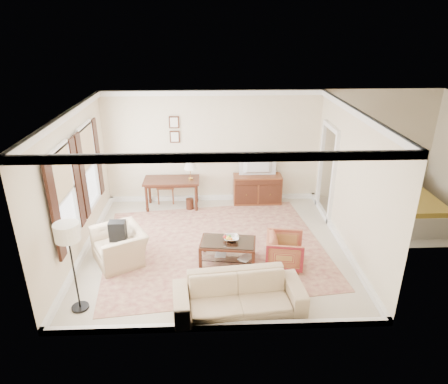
{
  "coord_description": "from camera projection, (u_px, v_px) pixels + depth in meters",
  "views": [
    {
      "loc": [
        -0.12,
        -7.34,
        4.45
      ],
      "look_at": [
        0.2,
        0.3,
        1.15
      ],
      "focal_mm": 32.0,
      "sensor_mm": 36.0,
      "label": 1
    }
  ],
  "objects": [
    {
      "name": "fruit_bowl",
      "position": [
        231.0,
        238.0,
        7.85
      ],
      "size": [
        0.42,
        0.42,
        0.1
      ],
      "primitive_type": "imported",
      "color": "silver",
      "rests_on": "coffee_table"
    },
    {
      "name": "desk_lamp",
      "position": [
        190.0,
        170.0,
        9.96
      ],
      "size": [
        0.32,
        0.32,
        0.5
      ],
      "primitive_type": null,
      "color": "silver",
      "rests_on": "writing_desk"
    },
    {
      "name": "annex_bedroom",
      "position": [
        401.0,
        206.0,
        9.59
      ],
      "size": [
        3.0,
        2.7,
        2.9
      ],
      "color": "beige",
      "rests_on": "ground"
    },
    {
      "name": "floor_lamp",
      "position": [
        68.0,
        239.0,
        6.17
      ],
      "size": [
        0.39,
        0.39,
        1.6
      ],
      "color": "black",
      "rests_on": "room_shell"
    },
    {
      "name": "tv",
      "position": [
        258.0,
        159.0,
        10.09
      ],
      "size": [
        0.9,
        0.52,
        0.12
      ],
      "primitive_type": "imported",
      "rotation": [
        0.0,
        0.0,
        3.14
      ],
      "color": "black",
      "rests_on": "sideboard"
    },
    {
      "name": "coffee_table",
      "position": [
        228.0,
        246.0,
        7.88
      ],
      "size": [
        1.16,
        0.77,
        0.46
      ],
      "rotation": [
        0.0,
        0.0,
        -0.14
      ],
      "color": "#3E1C11",
      "rests_on": "room_shell"
    },
    {
      "name": "desk_chair",
      "position": [
        166.0,
        183.0,
        10.45
      ],
      "size": [
        0.5,
        0.5,
        1.05
      ],
      "primitive_type": null,
      "rotation": [
        0.0,
        0.0,
        -0.11
      ],
      "color": "brown",
      "rests_on": "room_shell"
    },
    {
      "name": "club_armchair",
      "position": [
        119.0,
        241.0,
        7.85
      ],
      "size": [
        1.09,
        1.23,
        0.9
      ],
      "primitive_type": "imported",
      "rotation": [
        0.0,
        0.0,
        -1.07
      ],
      "color": "tan",
      "rests_on": "room_shell"
    },
    {
      "name": "backpack",
      "position": [
        117.0,
        229.0,
        7.8
      ],
      "size": [
        0.38,
        0.38,
        0.4
      ],
      "primitive_type": "cube",
      "rotation": [
        0.0,
        0.0,
        -0.82
      ],
      "color": "black",
      "rests_on": "club_armchair"
    },
    {
      "name": "rug",
      "position": [
        215.0,
        246.0,
        8.52
      ],
      "size": [
        4.93,
        4.36,
        0.01
      ],
      "primitive_type": "cube",
      "rotation": [
        0.0,
        0.0,
        0.11
      ],
      "color": "maroon",
      "rests_on": "room_shell"
    },
    {
      "name": "sideboard",
      "position": [
        257.0,
        189.0,
        10.44
      ],
      "size": [
        1.24,
        0.48,
        0.76
      ],
      "primitive_type": "cube",
      "color": "brown",
      "rests_on": "room_shell"
    },
    {
      "name": "sofa",
      "position": [
        239.0,
        289.0,
        6.49
      ],
      "size": [
        2.19,
        0.84,
        0.84
      ],
      "primitive_type": "imported",
      "rotation": [
        0.0,
        0.0,
        0.1
      ],
      "color": "tan",
      "rests_on": "room_shell"
    },
    {
      "name": "writing_desk",
      "position": [
        172.0,
        184.0,
        10.08
      ],
      "size": [
        1.39,
        0.7,
        0.76
      ],
      "color": "#3E1C11",
      "rests_on": "room_shell"
    },
    {
      "name": "striped_armchair",
      "position": [
        285.0,
        249.0,
        7.73
      ],
      "size": [
        0.77,
        0.8,
        0.72
      ],
      "primitive_type": "imported",
      "rotation": [
        0.0,
        0.0,
        1.4
      ],
      "color": "maroon",
      "rests_on": "room_shell"
    },
    {
      "name": "book_a",
      "position": [
        216.0,
        253.0,
        7.95
      ],
      "size": [
        0.28,
        0.08,
        0.38
      ],
      "primitive_type": "imported",
      "rotation": [
        0.0,
        0.0,
        -0.15
      ],
      "color": "brown",
      "rests_on": "coffee_table"
    },
    {
      "name": "framed_prints",
      "position": [
        174.0,
        129.0,
        9.96
      ],
      "size": [
        0.25,
        0.04,
        0.68
      ],
      "primitive_type": null,
      "color": "#3E1C11",
      "rests_on": "room_shell"
    },
    {
      "name": "doorway",
      "position": [
        326.0,
        173.0,
        9.55
      ],
      "size": [
        0.1,
        1.12,
        2.25
      ],
      "primitive_type": null,
      "color": "white",
      "rests_on": "room_shell"
    },
    {
      "name": "window_front",
      "position": [
        65.0,
        196.0,
        7.14
      ],
      "size": [
        0.12,
        1.56,
        1.8
      ],
      "primitive_type": null,
      "color": "#CCB284",
      "rests_on": "room_shell"
    },
    {
      "name": "book_b",
      "position": [
        241.0,
        256.0,
        7.86
      ],
      "size": [
        0.23,
        0.2,
        0.38
      ],
      "primitive_type": "imported",
      "rotation": [
        0.0,
        0.0,
        -0.7
      ],
      "color": "brown",
      "rests_on": "coffee_table"
    },
    {
      "name": "window_rear",
      "position": [
        89.0,
        166.0,
        8.61
      ],
      "size": [
        0.12,
        1.56,
        1.8
      ],
      "primitive_type": null,
      "color": "#CCB284",
      "rests_on": "room_shell"
    },
    {
      "name": "room_shell",
      "position": [
        214.0,
        134.0,
        7.52
      ],
      "size": [
        5.51,
        5.01,
        2.91
      ],
      "color": "beige",
      "rests_on": "ground"
    }
  ]
}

